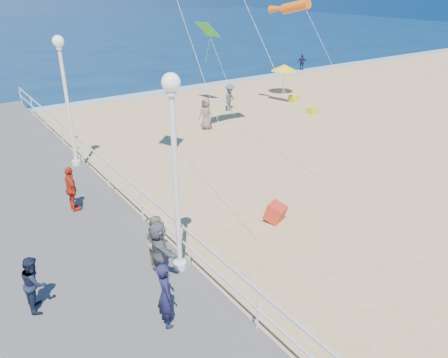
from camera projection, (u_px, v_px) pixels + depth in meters
ground at (317, 224)px, 14.93m from camera, size 160.00×160.00×0.00m
surf_line at (102, 100)px, 30.25m from camera, size 160.00×1.20×0.04m
boardwalk at (106, 304)px, 10.96m from camera, size 5.00×44.00×0.40m
railing at (189, 238)px, 11.79m from camera, size 0.05×42.00×0.55m
lamp_post_mid at (175, 158)px, 10.64m from camera, size 0.44×0.44×5.32m
lamp_post_far at (65, 89)px, 17.37m from camera, size 0.44×0.44×5.32m
spectator_0 at (166, 295)px, 9.73m from camera, size 0.52×0.67×1.63m
spectator_1 at (157, 241)px, 11.86m from camera, size 0.64×0.79×1.51m
spectator_3 at (71, 189)px, 14.68m from camera, size 0.41×0.95×1.60m
spectator_5 at (159, 248)px, 11.47m from camera, size 0.57×1.49×1.57m
spectator_7 at (34, 283)px, 10.27m from camera, size 0.68×0.80×1.42m
beach_walker_a at (230, 97)px, 27.69m from camera, size 1.25×1.06×1.67m
beach_walker_b at (302, 62)px, 40.12m from camera, size 0.90×0.84×1.48m
beach_walker_c at (206, 114)px, 24.16m from camera, size 0.79×0.98×1.74m
box_kite at (275, 214)px, 14.95m from camera, size 0.78×0.87×0.74m
beach_umbrella at (284, 68)px, 31.28m from camera, size 1.90×1.90×2.14m
beach_chair_left at (312, 111)px, 27.23m from camera, size 0.55×0.55×0.40m
beach_chair_right at (294, 99)px, 30.01m from camera, size 0.55×0.55×0.40m
kite_windsock at (296, 7)px, 24.72m from camera, size 1.07×3.03×1.16m
kite_diamond_green at (208, 30)px, 26.79m from camera, size 1.13×1.42×0.90m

